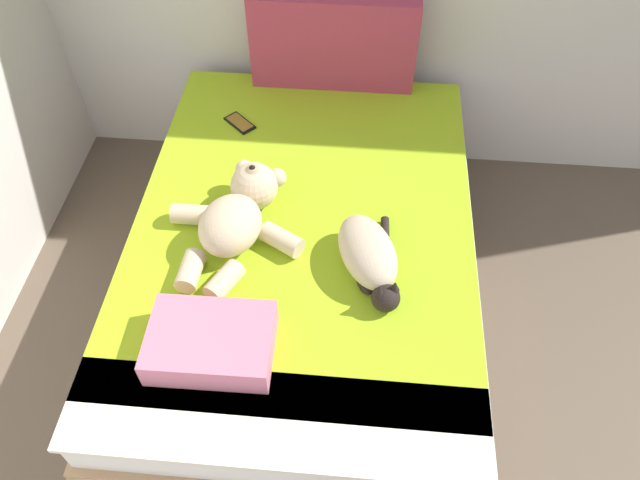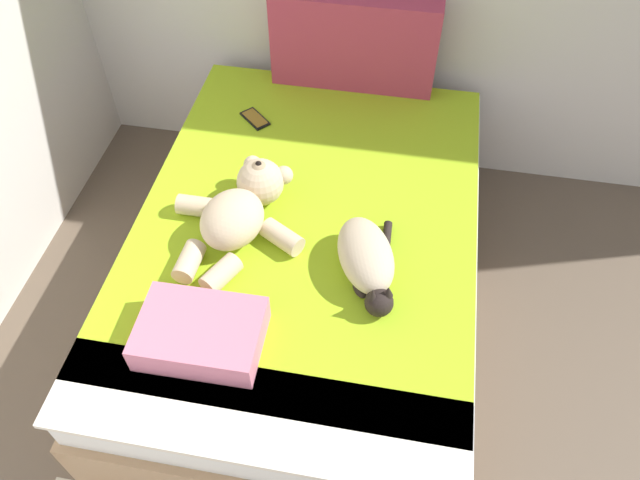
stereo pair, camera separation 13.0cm
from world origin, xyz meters
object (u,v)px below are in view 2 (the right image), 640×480
at_px(patterned_cushion, 354,44).
at_px(cell_phone, 255,119).
at_px(teddy_bear, 241,210).
at_px(throw_pillow, 201,333).
at_px(bed, 308,263).
at_px(cat, 367,260).

relative_size(patterned_cushion, cell_phone, 4.82).
xyz_separation_m(teddy_bear, throw_pillow, (0.00, -0.53, -0.03)).
bearing_deg(cell_phone, bed, -57.99).
height_order(cat, throw_pillow, cat).
height_order(bed, teddy_bear, teddy_bear).
bearing_deg(teddy_bear, cat, -15.97).
bearing_deg(patterned_cushion, cell_phone, -139.29).
bearing_deg(cat, cell_phone, 128.29).
bearing_deg(patterned_cushion, bed, -93.07).
height_order(bed, cat, cat).
distance_m(bed, patterned_cushion, 1.02).
relative_size(teddy_bear, cell_phone, 3.96).
bearing_deg(patterned_cushion, cat, -79.11).
xyz_separation_m(cell_phone, throw_pillow, (0.11, -1.15, 0.05)).
bearing_deg(bed, patterned_cushion, 86.93).
bearing_deg(bed, teddy_bear, -162.97).
bearing_deg(teddy_bear, patterned_cushion, 73.56).
relative_size(cell_phone, throw_pillow, 0.39).
relative_size(teddy_bear, throw_pillow, 1.56).
xyz_separation_m(teddy_bear, cell_phone, (-0.11, 0.63, -0.08)).
xyz_separation_m(patterned_cushion, cat, (0.21, -1.11, -0.15)).
distance_m(cat, teddy_bear, 0.52).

